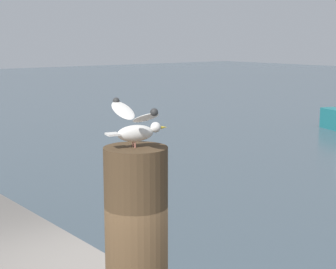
{
  "coord_description": "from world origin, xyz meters",
  "views": [
    {
      "loc": [
        3.25,
        -2.27,
        3.51
      ],
      "look_at": [
        0.62,
        -0.17,
        2.92
      ],
      "focal_mm": 58.17,
      "sensor_mm": 36.0,
      "label": 1
    }
  ],
  "objects": [
    {
      "name": "mooring_post",
      "position": [
        0.62,
        -0.42,
        2.31
      ],
      "size": [
        0.39,
        0.39,
        1.12
      ],
      "primitive_type": "cylinder",
      "color": "#4C3823",
      "rests_on": "harbor_quay"
    },
    {
      "name": "seagull",
      "position": [
        0.62,
        -0.42,
        3.0
      ],
      "size": [
        0.64,
        0.39,
        0.27
      ],
      "color": "#C67160",
      "rests_on": "mooring_post"
    }
  ]
}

